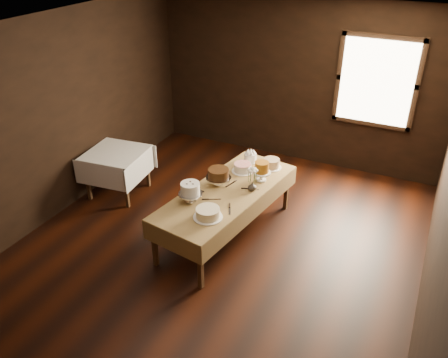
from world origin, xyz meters
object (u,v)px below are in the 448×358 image
cake_chocolate (218,177)px  cake_server_e (200,190)px  cake_swirl (190,193)px  cake_server_b (230,211)px  cake_speckled (271,164)px  flower_vase (252,186)px  display_table (227,194)px  cake_cream (208,213)px  cake_server_a (215,199)px  cake_caramel (262,172)px  cake_meringue (250,158)px  side_table (116,157)px  cake_server_c (234,182)px  cake_lattice (243,168)px

cake_chocolate → cake_server_e: (-0.15, -0.24, -0.11)m
cake_swirl → cake_server_b: (0.54, 0.02, -0.12)m
cake_speckled → flower_vase: cake_speckled is taller
display_table → cake_server_b: (0.24, -0.42, 0.05)m
display_table → flower_vase: bearing=27.9°
cake_speckled → cake_cream: (-0.23, -1.52, -0.01)m
cake_server_a → flower_vase: flower_vase is taller
cake_caramel → cake_server_a: size_ratio=1.21×
cake_server_e → cake_meringue: bearing=89.7°
cake_meringue → side_table: bearing=-162.4°
display_table → cake_server_c: (-0.01, 0.24, 0.05)m
cake_server_e → cake_cream: bearing=-38.5°
cake_swirl → cake_server_b: bearing=1.6°
side_table → cake_swirl: 1.87m
cake_chocolate → cake_caramel: bearing=37.2°
cake_speckled → cake_server_a: 1.17m
cake_caramel → cake_server_b: size_ratio=1.21×
cake_server_a → cake_speckled: bearing=46.4°
cake_caramel → cake_server_c: cake_caramel is taller
cake_caramel → cake_cream: (-0.24, -1.11, -0.07)m
cake_server_a → cake_server_c: same height
side_table → cake_chocolate: cake_chocolate is taller
cake_meringue → cake_swirl: (-0.25, -1.33, 0.06)m
cake_speckled → cake_swirl: cake_swirl is taller
cake_chocolate → flower_vase: size_ratio=3.34×
flower_vase → cake_meringue: bearing=114.8°
cake_caramel → cake_server_c: size_ratio=1.21×
cake_cream → cake_server_b: 0.30m
cake_meringue → cake_swirl: 1.35m
cake_speckled → cake_caramel: cake_caramel is taller
cake_meringue → cake_server_c: bearing=-87.0°
display_table → cake_caramel: cake_caramel is taller
cake_caramel → cake_cream: size_ratio=0.77×
cake_lattice → cake_server_a: bearing=-90.7°
display_table → cake_meringue: (-0.04, 0.89, 0.12)m
cake_lattice → cake_server_e: 0.78m
cake_lattice → cake_speckled: bearing=41.0°
cake_server_a → cake_server_e: size_ratio=1.00×
display_table → flower_vase: flower_vase is taller
cake_swirl → cake_caramel: bearing=56.2°
display_table → cake_server_e: 0.35m
cake_server_a → cake_swirl: bearing=-171.9°
side_table → cake_speckled: 2.39m
cake_chocolate → cake_swirl: bearing=-103.1°
cake_caramel → cake_server_e: (-0.62, -0.60, -0.12)m
cake_meringue → cake_cream: size_ratio=0.64×
cake_swirl → cake_cream: bearing=-31.3°
cake_lattice → cake_chocolate: size_ratio=0.77×
cake_server_a → cake_server_c: bearing=59.8°
cake_lattice → cake_server_a: (-0.01, -0.84, -0.05)m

